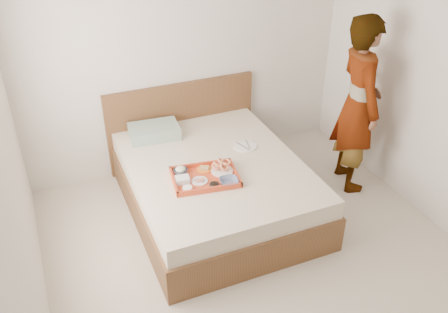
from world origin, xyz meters
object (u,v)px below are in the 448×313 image
dinner_plate (245,146)px  person (358,105)px  tray (205,177)px  bed (215,186)px

dinner_plate → person: size_ratio=0.13×
tray → dinner_plate: tray is taller
person → dinner_plate: bearing=89.3°
tray → person: size_ratio=0.32×
tray → dinner_plate: bearing=42.1°
bed → person: (1.48, -0.10, 0.63)m
dinner_plate → person: person is taller
dinner_plate → person: 1.18m
bed → dinner_plate: size_ratio=8.63×
bed → tray: 0.40m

